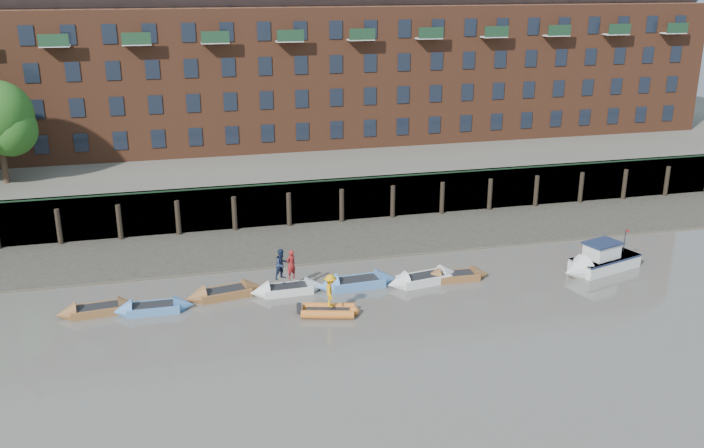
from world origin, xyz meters
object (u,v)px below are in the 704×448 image
object	(u,v)px
rowboat_5	(424,279)
person_rower_a	(291,264)
rowboat_1	(153,308)
rowboat_6	(456,276)
rowboat_3	(288,289)
motor_launch	(594,263)
rowboat_0	(98,310)
person_rower_b	(282,264)
rowboat_4	(357,283)
rib_tender	(330,311)
person_rib_crew	(331,291)
rowboat_2	(225,293)

from	to	relation	value
rowboat_5	person_rower_a	world-z (taller)	person_rower_a
rowboat_1	rowboat_6	distance (m)	18.00
rowboat_3	motor_launch	xyz separation A→B (m)	(19.22, -1.51, 0.38)
rowboat_0	person_rower_b	size ratio (longest dim) A/B	2.45
rowboat_0	rowboat_4	xyz separation A→B (m)	(14.81, 0.09, 0.03)
rowboat_0	rowboat_1	bearing A→B (deg)	-15.61
person_rower_a	person_rower_b	world-z (taller)	person_rower_b
person_rower_a	person_rower_b	bearing A→B (deg)	-36.53
rowboat_4	rib_tender	xyz separation A→B (m)	(-2.39, -3.38, -0.02)
rowboat_0	person_rib_crew	distance (m)	12.92
rowboat_5	person_rower_b	distance (m)	8.71
rowboat_2	person_rower_a	distance (m)	4.18
rowboat_5	motor_launch	world-z (taller)	motor_launch
rowboat_4	rowboat_6	distance (m)	6.17
rowboat_0	rowboat_3	world-z (taller)	rowboat_3
rowboat_1	rowboat_3	xyz separation A→B (m)	(7.66, 0.73, 0.00)
rowboat_5	person_rower_b	size ratio (longest dim) A/B	2.75
rowboat_5	motor_launch	size ratio (longest dim) A/B	0.83
rowboat_3	person_rib_crew	xyz separation A→B (m)	(1.80, -3.48, 1.21)
person_rib_crew	rowboat_4	bearing A→B (deg)	-24.11
person_rower_a	rowboat_3	bearing A→B (deg)	-12.25
rowboat_1	rib_tender	bearing A→B (deg)	-15.42
rowboat_2	motor_launch	world-z (taller)	motor_launch
person_rower_a	rowboat_4	bearing A→B (deg)	148.17
rowboat_6	person_rib_crew	world-z (taller)	person_rib_crew
rowboat_5	person_rib_crew	world-z (taller)	person_rib_crew
rowboat_6	person_rib_crew	xyz separation A→B (m)	(-8.53, -2.94, 1.22)
rowboat_5	rib_tender	distance (m)	7.12
rowboat_1	rib_tender	xyz separation A→B (m)	(9.45, -2.77, 0.01)
rowboat_2	rowboat_3	size ratio (longest dim) A/B	1.07
rowboat_4	rowboat_5	size ratio (longest dim) A/B	1.00
rowboat_4	person_rower_b	world-z (taller)	person_rower_b
rowboat_1	motor_launch	size ratio (longest dim) A/B	0.73
person_rower_a	rowboat_2	bearing A→B (deg)	-33.35
rowboat_2	person_rower_a	size ratio (longest dim) A/B	2.75
rowboat_6	motor_launch	distance (m)	8.95
motor_launch	rowboat_0	bearing A→B (deg)	-19.40
rowboat_1	rowboat_5	world-z (taller)	rowboat_5
rowboat_3	rib_tender	size ratio (longest dim) A/B	1.38
rib_tender	rowboat_6	bearing A→B (deg)	34.75
rowboat_1	person_rib_crew	size ratio (longest dim) A/B	2.40
motor_launch	rowboat_6	bearing A→B (deg)	-23.10
rowboat_6	person_rower_b	bearing A→B (deg)	179.24
rowboat_1	rib_tender	world-z (taller)	rowboat_1
rowboat_1	person_rower_a	xyz separation A→B (m)	(7.91, 0.80, 1.52)
rowboat_4	person_rower_a	xyz separation A→B (m)	(-3.93, 0.18, 1.49)
rib_tender	motor_launch	bearing A→B (deg)	22.19
rib_tender	rowboat_1	bearing A→B (deg)	179.39
rowboat_2	rowboat_6	bearing A→B (deg)	-14.22
rowboat_3	motor_launch	size ratio (longest dim) A/B	0.74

